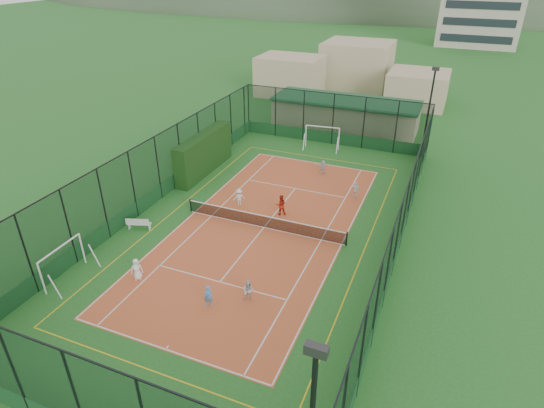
{
  "coord_description": "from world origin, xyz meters",
  "views": [
    {
      "loc": [
        10.62,
        -24.37,
        16.58
      ],
      "look_at": [
        0.07,
        1.31,
        1.2
      ],
      "focal_mm": 30.0,
      "sensor_mm": 36.0,
      "label": 1
    }
  ],
  "objects": [
    {
      "name": "coach",
      "position": [
        0.42,
        2.14,
        0.78
      ],
      "size": [
        0.93,
        0.85,
        1.54
      ],
      "primitive_type": "imported",
      "rotation": [
        0.0,
        0.0,
        3.59
      ],
      "color": "#B32213",
      "rests_on": "court_slab"
    },
    {
      "name": "child_far_back",
      "position": [
        1.21,
        9.94,
        0.62
      ],
      "size": [
        1.18,
        0.57,
        1.22
      ],
      "primitive_type": "imported",
      "rotation": [
        0.0,
        0.0,
        3.34
      ],
      "color": "silver",
      "rests_on": "court_slab"
    },
    {
      "name": "tennis_balls",
      "position": [
        0.02,
        1.33,
        0.04
      ],
      "size": [
        4.05,
        1.19,
        0.07
      ],
      "color": "#CCE033",
      "rests_on": "court_slab"
    },
    {
      "name": "child_near_mid",
      "position": [
        0.41,
        -8.38,
        0.65
      ],
      "size": [
        0.55,
        0.45,
        1.29
      ],
      "primitive_type": "imported",
      "rotation": [
        0.0,
        0.0,
        0.34
      ],
      "color": "#4C91D9",
      "rests_on": "court_slab"
    },
    {
      "name": "perimeter_fence",
      "position": [
        0.0,
        0.0,
        2.5
      ],
      "size": [
        18.12,
        34.12,
        5.0
      ],
      "primitive_type": null,
      "color": "black",
      "rests_on": "ground"
    },
    {
      "name": "futsal_goal_far",
      "position": [
        -0.58,
        15.57,
        1.07
      ],
      "size": [
        3.4,
        1.31,
        2.14
      ],
      "primitive_type": null,
      "rotation": [
        0.0,
        0.0,
        0.11
      ],
      "color": "white",
      "rests_on": "ground"
    },
    {
      "name": "clubhouse",
      "position": [
        0.0,
        22.0,
        1.57
      ],
      "size": [
        15.2,
        7.2,
        3.15
      ],
      "primitive_type": null,
      "color": "tan",
      "rests_on": "ground"
    },
    {
      "name": "child_near_left",
      "position": [
        -4.53,
        -7.93,
        0.69
      ],
      "size": [
        0.79,
        0.74,
        1.36
      ],
      "primitive_type": "imported",
      "rotation": [
        0.0,
        0.0,
        0.6
      ],
      "color": "white",
      "rests_on": "court_slab"
    },
    {
      "name": "futsal_goal_near",
      "position": [
        -8.47,
        -9.42,
        1.04
      ],
      "size": [
        3.24,
        0.98,
        2.08
      ],
      "primitive_type": null,
      "rotation": [
        0.0,
        0.0,
        1.59
      ],
      "color": "white",
      "rests_on": "ground"
    },
    {
      "name": "tennis_net",
      "position": [
        0.0,
        0.0,
        0.53
      ],
      "size": [
        11.67,
        0.12,
        1.06
      ],
      "primitive_type": null,
      "color": "black",
      "rests_on": "ground"
    },
    {
      "name": "child_near_right",
      "position": [
        2.21,
        -7.21,
        0.66
      ],
      "size": [
        0.7,
        0.58,
        1.3
      ],
      "primitive_type": "imported",
      "rotation": [
        0.0,
        0.0,
        0.14
      ],
      "color": "silver",
      "rests_on": "court_slab"
    },
    {
      "name": "child_far_right",
      "position": [
        4.82,
        6.65,
        0.68
      ],
      "size": [
        0.84,
        0.49,
        1.34
      ],
      "primitive_type": "imported",
      "rotation": [
        0.0,
        0.0,
        3.36
      ],
      "color": "white",
      "rests_on": "court_slab"
    },
    {
      "name": "distant_hills",
      "position": [
        0.0,
        150.0,
        0.0
      ],
      "size": [
        200.0,
        60.0,
        24.0
      ],
      "primitive_type": null,
      "color": "#384C33",
      "rests_on": "ground"
    },
    {
      "name": "court_slab",
      "position": [
        0.0,
        0.0,
        0.01
      ],
      "size": [
        11.17,
        23.97,
        0.01
      ],
      "primitive_type": "cube",
      "color": "#CA542C",
      "rests_on": "ground"
    },
    {
      "name": "child_far_left",
      "position": [
        -2.93,
        2.18,
        0.69
      ],
      "size": [
        1.0,
        0.96,
        1.37
      ],
      "primitive_type": "imported",
      "rotation": [
        0.0,
        0.0,
        3.86
      ],
      "color": "silver",
      "rests_on": "court_slab"
    },
    {
      "name": "ground",
      "position": [
        0.0,
        0.0,
        0.0
      ],
      "size": [
        300.0,
        300.0,
        0.0
      ],
      "primitive_type": "plane",
      "color": "#285D20",
      "rests_on": "ground"
    },
    {
      "name": "hedge_left",
      "position": [
        -8.3,
        6.51,
        1.69
      ],
      "size": [
        1.16,
        7.72,
        3.38
      ],
      "primitive_type": "cube",
      "color": "black",
      "rests_on": "ground"
    },
    {
      "name": "white_bench",
      "position": [
        -7.8,
        -3.38,
        0.45
      ],
      "size": [
        1.67,
        0.95,
        0.91
      ],
      "primitive_type": null,
      "rotation": [
        0.0,
        0.0,
        0.34
      ],
      "color": "white",
      "rests_on": "ground"
    },
    {
      "name": "floodlight_ne",
      "position": [
        8.6,
        16.6,
        4.12
      ],
      "size": [
        0.6,
        0.26,
        8.25
      ],
      "primitive_type": null,
      "color": "black",
      "rests_on": "ground"
    }
  ]
}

